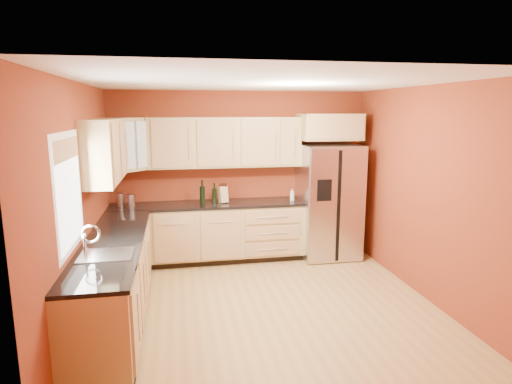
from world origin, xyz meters
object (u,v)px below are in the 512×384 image
Objects in this scene: knife_block at (223,195)px; soap_dispenser at (292,195)px; wine_bottle_a at (215,193)px; canister_left at (121,200)px; refrigerator at (329,201)px.

knife_block is 1.36× the size of soap_dispenser.
wine_bottle_a is 1.20m from soap_dispenser.
wine_bottle_a is 1.69× the size of soap_dispenser.
canister_left is 1.50m from knife_block.
knife_block is at bearing 177.37° from refrigerator.
wine_bottle_a is 1.25× the size of knife_block.
canister_left is 1.37m from wine_bottle_a.
soap_dispenser is (-0.59, 0.03, 0.12)m from refrigerator.
wine_bottle_a is at bearing 165.25° from knife_block.
refrigerator is 1.67m from knife_block.
canister_left is at bearing 162.35° from knife_block.
refrigerator is 0.60m from soap_dispenser.
wine_bottle_a is (1.37, -0.02, 0.06)m from canister_left.
canister_left is 0.78× the size of knife_block.
soap_dispenser is at bearing -1.82° from wine_bottle_a.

